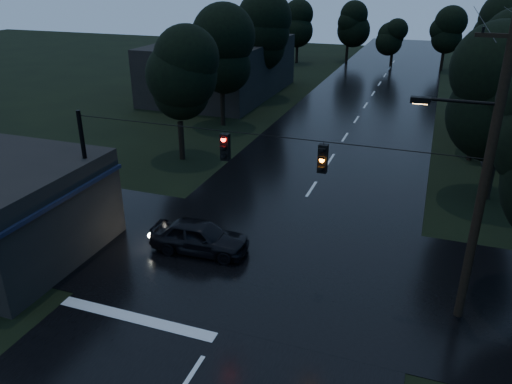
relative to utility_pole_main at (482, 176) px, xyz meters
The scene contains 14 objects.
main_road 21.06m from the utility_pole_main, 111.30° to the left, with size 12.00×120.00×0.02m, color black.
cross_street 9.14m from the utility_pole_main, behind, with size 60.00×9.00×0.02m, color black.
building_far_left 36.15m from the utility_pole_main, 126.44° to the left, with size 10.00×16.00×5.00m, color black.
utility_pole_main is the anchor object (origin of this frame).
utility_pole_far 17.08m from the utility_pole_main, 87.00° to the left, with size 2.00×0.30×7.50m.
anchor_pole_left 15.08m from the utility_pole_main, behind, with size 0.18×0.18×6.00m, color black.
span_signals 6.85m from the utility_pole_main, behind, with size 15.00×0.37×1.12m.
tree_left_a 19.76m from the utility_pole_main, 146.16° to the left, with size 3.92×3.92×8.26m.
tree_left_b 25.50m from the utility_pole_main, 131.84° to the left, with size 4.20×4.20×8.85m.
tree_left_c 33.94m from the utility_pole_main, 121.27° to the left, with size 4.48×4.48×9.44m.
tree_right_a 11.12m from the utility_pole_main, 81.77° to the left, with size 4.20×4.20×8.85m.
tree_right_b 19.14m from the utility_pole_main, 83.42° to the left, with size 4.48×4.48×9.44m.
tree_right_c 29.16m from the utility_pole_main, 84.50° to the left, with size 4.76×4.76×10.03m.
car 11.29m from the utility_pole_main, behind, with size 1.70×4.22×1.44m, color black.
Camera 1 is at (5.67, -4.77, 11.02)m, focal length 35.00 mm.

